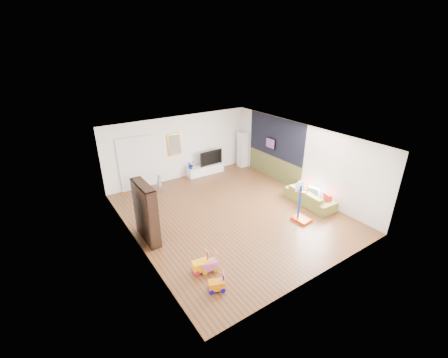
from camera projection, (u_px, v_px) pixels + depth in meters
floor at (230, 213)px, 10.40m from camera, size 6.50×7.50×0.00m
ceiling at (231, 138)px, 9.28m from camera, size 6.50×7.50×0.00m
wall_back at (180, 148)px, 12.67m from camera, size 6.50×0.00×2.70m
wall_front at (323, 232)px, 7.01m from camera, size 6.50×0.00×2.70m
wall_left at (134, 205)px, 8.19m from camera, size 0.00×7.50×2.70m
wall_right at (300, 158)px, 11.49m from camera, size 0.00×7.50×2.70m
navy_accent at (275, 137)px, 12.34m from camera, size 0.01×3.20×1.70m
olive_wainscot at (273, 168)px, 12.89m from camera, size 0.01×3.20×1.00m
doorway at (137, 164)px, 11.80m from camera, size 1.45×0.06×2.10m
painting_back at (175, 144)px, 12.43m from camera, size 0.62×0.06×0.92m
artwork_right at (271, 143)px, 12.58m from camera, size 0.04×0.56×0.46m
media_console at (205, 170)px, 13.48m from camera, size 1.71×0.46×0.40m
tall_cabinet at (243, 149)px, 14.06m from camera, size 0.39×0.39×1.67m
bookshelf at (146, 213)px, 8.67m from camera, size 0.33×1.24×1.81m
sofa at (310, 197)px, 10.87m from camera, size 0.86×1.98×0.57m
basketball_hoop at (303, 203)px, 9.66m from camera, size 0.51×0.60×1.36m
ride_on_yellow at (201, 262)px, 7.62m from camera, size 0.47×0.33×0.59m
ride_on_orange at (216, 282)px, 7.04m from camera, size 0.44×0.37×0.51m
ride_on_pink at (209, 262)px, 7.65m from camera, size 0.47×0.37×0.56m
child at (159, 184)px, 11.67m from camera, size 0.33×0.28×0.78m
tv at (210, 157)px, 13.44m from camera, size 1.14×0.20×0.65m
vase_plant at (191, 165)px, 12.97m from camera, size 0.38×0.35×0.37m
pillow_left at (328, 198)px, 10.46m from camera, size 0.17×0.36×0.35m
pillow_center at (314, 192)px, 10.86m from camera, size 0.19×0.42×0.41m
pillow_right at (302, 187)px, 11.29m from camera, size 0.16×0.38×0.36m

